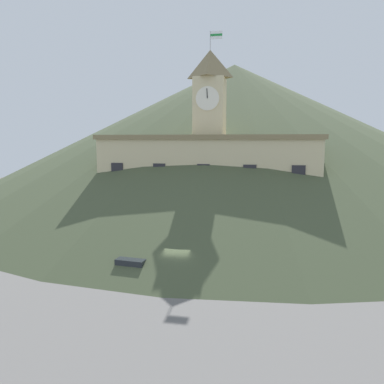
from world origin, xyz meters
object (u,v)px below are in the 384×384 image
Objects in this scene: street_lamp_left at (206,213)px; car_red_sedan at (166,247)px; car_black_suv at (133,268)px; car_yellow_coupe at (241,269)px; car_green_wagon at (86,240)px; street_lamp_center at (280,216)px; car_silver_hatch at (70,255)px; pedestrian at (211,244)px; street_lamp_far_left at (123,215)px.

street_lamp_left is 6.78m from car_red_sedan.
car_black_suv is (-4.79, -12.53, -2.95)m from street_lamp_left.
car_green_wagon is (-18.80, 6.26, 0.09)m from car_yellow_coupe.
car_green_wagon is at bearing -164.25° from street_lamp_left.
car_black_suv is at bearing -137.13° from street_lamp_center.
car_green_wagon reaches higher than car_silver_hatch.
pedestrian reaches higher than car_black_suv.
street_lamp_center is 11.28m from car_yellow_coupe.
car_green_wagon is 10.02m from car_red_sedan.
car_yellow_coupe is 10.39m from car_red_sedan.
car_yellow_coupe is at bearing 5.29° from car_silver_hatch.
street_lamp_left is 4.70m from pedestrian.
car_green_wagon reaches higher than car_red_sedan.
car_red_sedan is at bearing -129.69° from street_lamp_left.
car_red_sedan is 2.50× the size of pedestrian.
car_black_suv is at bearing -12.92° from car_silver_hatch.
car_green_wagon is (-22.55, -3.90, -3.07)m from street_lamp_center.
street_lamp_far_left reaches higher than car_green_wagon.
car_black_suv is at bearing -64.71° from street_lamp_far_left.
car_black_suv is at bearing -166.95° from car_yellow_coupe.
car_black_suv is 12.51m from car_green_wagon.
car_silver_hatch is 15.13m from pedestrian.
street_lamp_center is 1.24× the size of car_yellow_coupe.
car_black_suv is 2.80× the size of pedestrian.
street_lamp_left is 1.24× the size of car_yellow_coupe.
car_red_sedan is (-8.81, 5.52, 0.05)m from car_yellow_coupe.
car_silver_hatch is 10.17m from car_red_sedan.
street_lamp_center is at bearing 69.10° from car_yellow_coupe.
street_lamp_center is 23.09m from car_green_wagon.
car_green_wagon is (-13.84, -3.90, -3.06)m from street_lamp_left.
car_yellow_coupe is 17.63m from car_silver_hatch.
street_lamp_center is at bearing 15.84° from car_red_sedan.
street_lamp_left is 1.12× the size of car_green_wagon.
street_lamp_left reaches higher than street_lamp_far_left.
car_yellow_coupe is 0.83× the size of car_black_suv.
car_black_suv is at bearing -101.20° from car_red_sedan.
car_silver_hatch is (-1.96, -9.72, -2.44)m from street_lamp_far_left.
street_lamp_center reaches higher than car_yellow_coupe.
pedestrian is at bearing 61.94° from car_black_suv.
car_yellow_coupe is 10.03m from car_black_suv.
pedestrian is at bearing -177.27° from car_green_wagon.
street_lamp_far_left is 10.73m from street_lamp_left.
car_black_suv is at bearing -110.91° from street_lamp_left.
street_lamp_left reaches higher than car_green_wagon.
car_yellow_coupe is 2.33× the size of pedestrian.
street_lamp_far_left is at bearing 180.00° from street_lamp_left.
street_lamp_center is 13.75m from car_red_sedan.
street_lamp_left is 2.89× the size of pedestrian.
street_lamp_far_left is 18.84m from car_yellow_coupe.
pedestrian is (-3.79, 6.55, 0.36)m from car_yellow_coupe.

